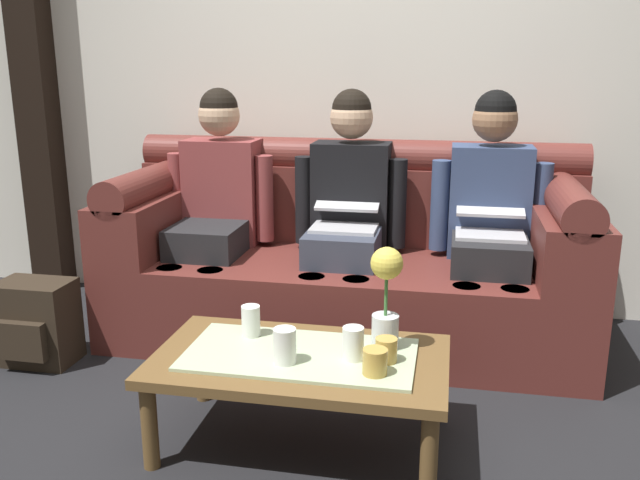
# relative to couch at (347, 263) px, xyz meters

# --- Properties ---
(ground_plane) EXTENTS (14.00, 14.00, 0.00)m
(ground_plane) POSITION_rel_couch_xyz_m (0.00, -1.17, -0.37)
(ground_plane) COLOR black
(back_wall_patterned) EXTENTS (6.00, 0.12, 2.90)m
(back_wall_patterned) POSITION_rel_couch_xyz_m (0.00, 0.53, 1.08)
(back_wall_patterned) COLOR silver
(back_wall_patterned) RESTS_ON ground_plane
(timber_pillar) EXTENTS (0.20, 0.20, 2.90)m
(timber_pillar) POSITION_rel_couch_xyz_m (-1.90, 0.41, 1.08)
(timber_pillar) COLOR black
(timber_pillar) RESTS_ON ground_plane
(couch) EXTENTS (2.29, 0.88, 0.96)m
(couch) POSITION_rel_couch_xyz_m (0.00, 0.00, 0.00)
(couch) COLOR maroon
(couch) RESTS_ON ground_plane
(person_left) EXTENTS (0.56, 0.67, 1.22)m
(person_left) POSITION_rel_couch_xyz_m (-0.68, -0.00, 0.29)
(person_left) COLOR #232326
(person_left) RESTS_ON ground_plane
(person_middle) EXTENTS (0.56, 0.67, 1.22)m
(person_middle) POSITION_rel_couch_xyz_m (0.00, -0.00, 0.29)
(person_middle) COLOR #383D4C
(person_middle) RESTS_ON ground_plane
(person_right) EXTENTS (0.56, 0.67, 1.22)m
(person_right) POSITION_rel_couch_xyz_m (0.68, -0.00, 0.29)
(person_right) COLOR #232326
(person_right) RESTS_ON ground_plane
(coffee_table) EXTENTS (1.03, 0.59, 0.35)m
(coffee_table) POSITION_rel_couch_xyz_m (0.00, -1.06, -0.06)
(coffee_table) COLOR brown
(coffee_table) RESTS_ON ground_plane
(flower_vase) EXTENTS (0.11, 0.11, 0.37)m
(flower_vase) POSITION_rel_couch_xyz_m (0.29, -0.95, 0.19)
(flower_vase) COLOR silver
(flower_vase) RESTS_ON coffee_table
(cup_near_left) EXTENTS (0.08, 0.08, 0.12)m
(cup_near_left) POSITION_rel_couch_xyz_m (-0.03, -1.14, 0.05)
(cup_near_left) COLOR white
(cup_near_left) RESTS_ON coffee_table
(cup_near_right) EXTENTS (0.07, 0.07, 0.12)m
(cup_near_right) POSITION_rel_couch_xyz_m (0.19, -1.07, 0.04)
(cup_near_right) COLOR white
(cup_near_right) RESTS_ON coffee_table
(cup_far_center) EXTENTS (0.08, 0.08, 0.08)m
(cup_far_center) POSITION_rel_couch_xyz_m (0.30, -1.07, 0.03)
(cup_far_center) COLOR gold
(cup_far_center) RESTS_ON coffee_table
(cup_far_left) EXTENTS (0.08, 0.08, 0.09)m
(cup_far_left) POSITION_rel_couch_xyz_m (0.28, -1.16, 0.03)
(cup_far_left) COLOR gold
(cup_far_left) RESTS_ON coffee_table
(cup_far_right) EXTENTS (0.07, 0.07, 0.12)m
(cup_far_right) POSITION_rel_couch_xyz_m (-0.21, -0.94, 0.04)
(cup_far_right) COLOR white
(cup_far_right) RESTS_ON coffee_table
(backpack_left) EXTENTS (0.33, 0.26, 0.39)m
(backpack_left) POSITION_rel_couch_xyz_m (-1.34, -0.62, -0.18)
(backpack_left) COLOR #2D2319
(backpack_left) RESTS_ON ground_plane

